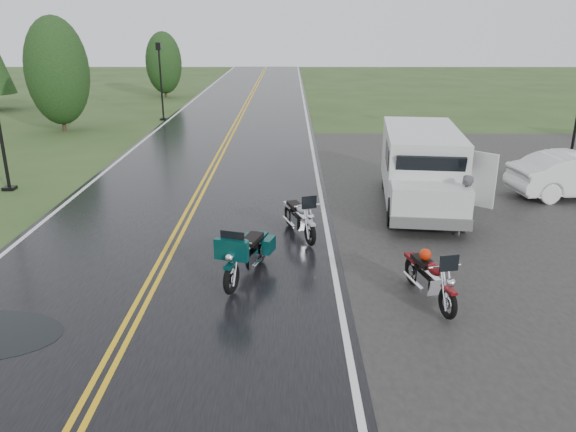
# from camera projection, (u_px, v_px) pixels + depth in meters

# --- Properties ---
(ground) EXTENTS (120.00, 120.00, 0.00)m
(ground) POSITION_uv_depth(u_px,v_px,m) (146.00, 297.00, 11.03)
(ground) COLOR #2D471E
(ground) RESTS_ON ground
(road) EXTENTS (8.00, 100.00, 0.04)m
(road) POSITION_uv_depth(u_px,v_px,m) (212.00, 170.00, 20.48)
(road) COLOR black
(road) RESTS_ON ground
(motorcycle_red) EXTENTS (1.15, 2.10, 1.17)m
(motorcycle_red) POSITION_uv_depth(u_px,v_px,m) (449.00, 292.00, 9.97)
(motorcycle_red) COLOR #630B0E
(motorcycle_red) RESTS_ON ground
(motorcycle_teal) EXTENTS (1.40, 2.30, 1.28)m
(motorcycle_teal) POSITION_uv_depth(u_px,v_px,m) (231.00, 266.00, 10.87)
(motorcycle_teal) COLOR #043232
(motorcycle_teal) RESTS_ON ground
(motorcycle_silver) EXTENTS (1.35, 2.15, 1.19)m
(motorcycle_silver) POSITION_uv_depth(u_px,v_px,m) (310.00, 224.00, 13.26)
(motorcycle_silver) COLOR #A9ABB1
(motorcycle_silver) RESTS_ON ground
(van_white) EXTENTS (2.82, 5.95, 2.25)m
(van_white) POSITION_uv_depth(u_px,v_px,m) (394.00, 186.00, 14.47)
(van_white) COLOR silver
(van_white) RESTS_ON ground
(person_at_van) EXTENTS (0.67, 0.65, 1.55)m
(person_at_van) POSITION_uv_depth(u_px,v_px,m) (463.00, 206.00, 14.00)
(person_at_van) COLOR #47464A
(person_at_van) RESTS_ON ground
(lamp_post_far_left) EXTENTS (0.36, 0.36, 4.16)m
(lamp_post_far_left) POSITION_uv_depth(u_px,v_px,m) (161.00, 82.00, 30.29)
(lamp_post_far_left) COLOR black
(lamp_post_far_left) RESTS_ON ground
(tree_left_mid) EXTENTS (2.99, 2.99, 4.67)m
(tree_left_mid) POSITION_uv_depth(u_px,v_px,m) (59.00, 83.00, 27.15)
(tree_left_mid) COLOR #1E3D19
(tree_left_mid) RESTS_ON ground
(tree_left_far) EXTENTS (2.52, 2.52, 3.88)m
(tree_left_far) POSITION_uv_depth(u_px,v_px,m) (164.00, 70.00, 39.71)
(tree_left_far) COLOR #1E3D19
(tree_left_far) RESTS_ON ground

